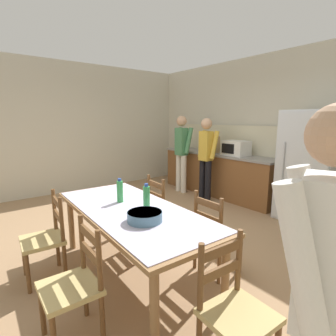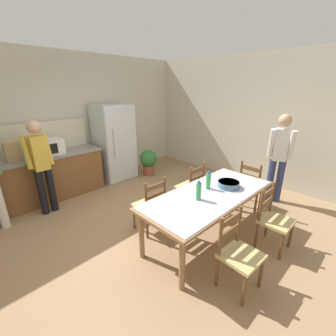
{
  "view_description": "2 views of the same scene",
  "coord_description": "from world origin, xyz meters",
  "views": [
    {
      "loc": [
        2.84,
        -2.15,
        1.67
      ],
      "look_at": [
        0.11,
        -0.02,
        1.01
      ],
      "focal_mm": 28.0,
      "sensor_mm": 36.0,
      "label": 1
    },
    {
      "loc": [
        -1.94,
        -2.43,
        2.18
      ],
      "look_at": [
        0.3,
        -0.27,
        1.06
      ],
      "focal_mm": 24.0,
      "sensor_mm": 36.0,
      "label": 2
    }
  ],
  "objects": [
    {
      "name": "person_by_table",
      "position": [
        2.48,
        -1.11,
        0.97
      ],
      "size": [
        0.38,
        0.49,
        1.73
      ],
      "rotation": [
        0.0,
        0.0,
        3.5
      ],
      "color": "navy",
      "rests_on": "ground"
    },
    {
      "name": "person_at_counter",
      "position": [
        -0.82,
        1.69,
        0.94
      ],
      "size": [
        0.42,
        0.29,
        1.68
      ],
      "rotation": [
        0.0,
        0.0,
        1.57
      ],
      "color": "black",
      "rests_on": "ground"
    },
    {
      "name": "wall_back",
      "position": [
        0.0,
        2.66,
        1.45
      ],
      "size": [
        6.52,
        0.12,
        2.9
      ],
      "primitive_type": "cube",
      "color": "beige",
      "rests_on": "ground"
    },
    {
      "name": "paper_bag",
      "position": [
        -1.1,
        2.2,
        1.11
      ],
      "size": [
        0.24,
        0.16,
        0.36
      ],
      "primitive_type": "cube",
      "color": "tan",
      "rests_on": "kitchen_counter"
    },
    {
      "name": "chair_side_far_right",
      "position": [
        1.07,
        -0.11,
        0.44
      ],
      "size": [
        0.43,
        0.41,
        0.91
      ],
      "rotation": [
        0.0,
        0.0,
        3.13
      ],
      "color": "brown",
      "rests_on": "ground"
    },
    {
      "name": "counter_splashback",
      "position": [
        -0.96,
        2.54,
        1.23
      ],
      "size": [
        2.83,
        0.03,
        0.6
      ],
      "primitive_type": "cube",
      "color": "beige",
      "rests_on": "kitchen_counter"
    },
    {
      "name": "microwave",
      "position": [
        -0.49,
        2.21,
        1.08
      ],
      "size": [
        0.5,
        0.39,
        0.3
      ],
      "color": "white",
      "rests_on": "kitchen_counter"
    },
    {
      "name": "chair_head_end",
      "position": [
        1.93,
        -0.89,
        0.44
      ],
      "size": [
        0.42,
        0.44,
        0.91
      ],
      "rotation": [
        0.0,
        0.0,
        1.51
      ],
      "color": "brown",
      "rests_on": "ground"
    },
    {
      "name": "potted_plant",
      "position": [
        1.68,
        1.76,
        0.39
      ],
      "size": [
        0.44,
        0.44,
        0.67
      ],
      "color": "brown",
      "rests_on": "ground"
    },
    {
      "name": "wall_right",
      "position": [
        3.26,
        0.0,
        1.45
      ],
      "size": [
        0.12,
        5.2,
        2.9
      ],
      "primitive_type": "cube",
      "color": "beige",
      "rests_on": "ground"
    },
    {
      "name": "refrigerator",
      "position": [
        0.99,
        2.19,
        0.9
      ],
      "size": [
        0.83,
        0.73,
        1.8
      ],
      "color": "silver",
      "rests_on": "ground"
    },
    {
      "name": "chair_side_far_left",
      "position": [
        0.1,
        -0.08,
        0.44
      ],
      "size": [
        0.44,
        0.42,
        0.91
      ],
      "rotation": [
        0.0,
        0.0,
        3.09
      ],
      "color": "brown",
      "rests_on": "ground"
    },
    {
      "name": "chair_side_near_right",
      "position": [
        1.02,
        -1.62,
        0.44
      ],
      "size": [
        0.43,
        0.41,
        0.91
      ],
      "rotation": [
        0.0,
        0.0,
        -0.02
      ],
      "color": "brown",
      "rests_on": "ground"
    },
    {
      "name": "chair_side_near_left",
      "position": [
        0.06,
        -1.59,
        0.44
      ],
      "size": [
        0.45,
        0.43,
        0.91
      ],
      "rotation": [
        0.0,
        0.0,
        -0.08
      ],
      "color": "brown",
      "rests_on": "ground"
    },
    {
      "name": "serving_bowl",
      "position": [
        0.94,
        -0.93,
        0.8
      ],
      "size": [
        0.32,
        0.32,
        0.09
      ],
      "color": "slate",
      "rests_on": "dining_table"
    },
    {
      "name": "dining_table",
      "position": [
        0.56,
        -0.85,
        0.68
      ],
      "size": [
        2.18,
        0.99,
        0.75
      ],
      "rotation": [
        0.0,
        0.0,
        -0.03
      ],
      "color": "olive",
      "rests_on": "ground"
    },
    {
      "name": "ground_plane",
      "position": [
        0.0,
        0.0,
        0.0
      ],
      "size": [
        8.32,
        8.32,
        0.0
      ],
      "primitive_type": "plane",
      "color": "#9E7A56"
    },
    {
      "name": "kitchen_counter",
      "position": [
        -0.97,
        2.23,
        0.47
      ],
      "size": [
        2.87,
        0.66,
        0.93
      ],
      "color": "brown",
      "rests_on": "ground"
    },
    {
      "name": "bottle_off_centre",
      "position": [
        0.67,
        -0.74,
        0.87
      ],
      "size": [
        0.07,
        0.07,
        0.27
      ],
      "color": "green",
      "rests_on": "dining_table"
    },
    {
      "name": "bottle_near_centre",
      "position": [
        0.29,
        -0.84,
        0.87
      ],
      "size": [
        0.07,
        0.07,
        0.27
      ],
      "color": "green",
      "rests_on": "dining_table"
    }
  ]
}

